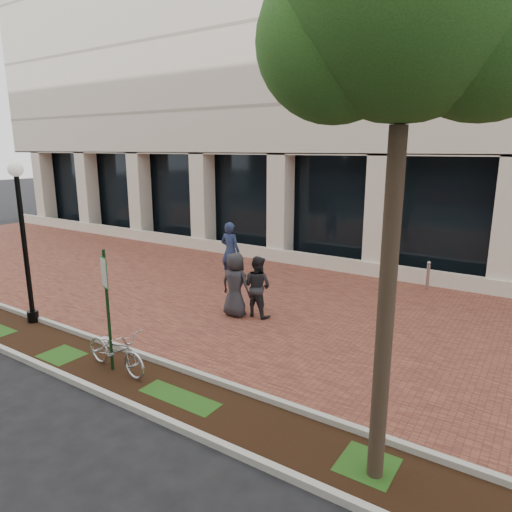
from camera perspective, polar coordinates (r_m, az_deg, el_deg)
The scene contains 14 objects.
ground at distance 13.60m, azimuth -0.24°, elevation -5.57°, with size 120.00×120.00×0.00m, color black.
brick_plaza at distance 13.60m, azimuth -0.24°, elevation -5.55°, with size 40.00×9.00×0.01m, color brown.
planting_strip at distance 10.00m, azimuth -17.64°, elevation -13.43°, with size 40.00×1.50×0.01m, color black.
curb_plaza_side at distance 10.41m, azimuth -14.41°, elevation -11.78°, with size 40.00×0.12×0.12m, color #BABAAF.
curb_street_side at distance 9.59m, azimuth -21.23°, elevation -14.58°, with size 40.00×0.12×0.12m, color #BABAAF.
near_office_building at distance 23.05m, azimuth 16.14°, elevation 27.02°, with size 40.00×12.12×16.00m.
parking_sign at distance 9.41m, azimuth -18.21°, elevation -4.72°, with size 0.34×0.07×2.52m.
lamppost at distance 12.73m, azimuth -27.08°, elevation 2.42°, with size 0.36×0.36×4.09m.
street_tree at distance 5.88m, azimuth 18.91°, elevation 27.48°, with size 3.45×2.88×7.54m.
locked_bicycle at distance 9.76m, azimuth -17.10°, elevation -11.13°, with size 0.61×1.74×0.92m, color silver.
pedestrian_left at distance 15.50m, azimuth -3.24°, elevation 0.62°, with size 0.73×0.48×2.00m, color navy.
pedestrian_mid at distance 12.13m, azimuth 0.19°, elevation -3.82°, with size 0.81×0.63×1.66m, color #25252A.
pedestrian_right at distance 12.15m, azimuth -2.62°, elevation -3.59°, with size 0.85×0.55×1.74m, color #29282D.
bollard at distance 15.45m, azimuth 20.70°, elevation -2.26°, with size 0.12×0.12×0.95m.
Camera 1 is at (7.13, -10.71, 4.40)m, focal length 32.00 mm.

